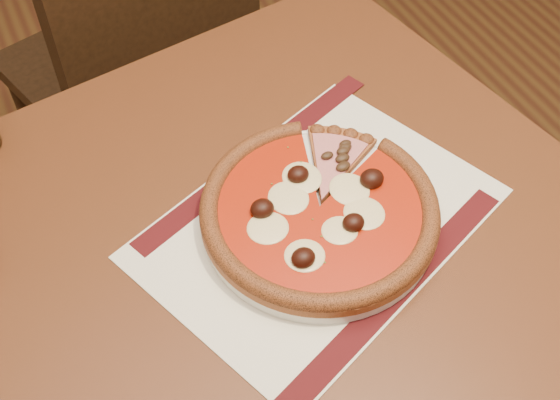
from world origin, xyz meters
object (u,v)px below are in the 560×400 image
object	(u,v)px
chair_far	(142,59)
plate	(319,218)
table	(286,270)
pizza	(319,208)

from	to	relation	value
chair_far	plate	distance (m)	0.73
table	plate	bearing A→B (deg)	-19.49
table	pizza	world-z (taller)	pizza
table	pizza	size ratio (longest dim) A/B	3.07
table	chair_far	xyz separation A→B (m)	(-0.01, 0.68, -0.13)
chair_far	plate	size ratio (longest dim) A/B	3.10
table	chair_far	bearing A→B (deg)	90.51
table	plate	xyz separation A→B (m)	(0.04, -0.01, 0.11)
plate	chair_far	bearing A→B (deg)	93.69
chair_far	plate	world-z (taller)	chair_far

